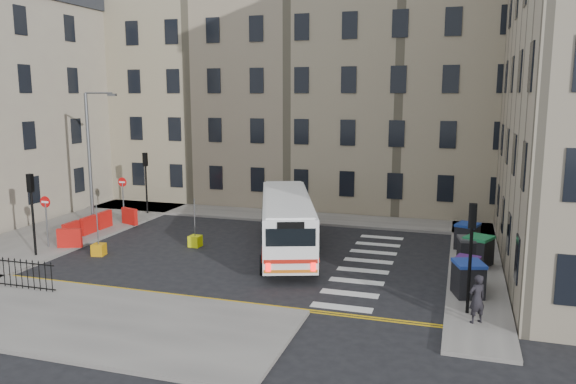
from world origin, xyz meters
The scene contains 22 objects.
ground centered at (0.00, 0.00, 0.00)m, with size 120.00×120.00×0.00m, color black.
pavement_north centered at (-6.00, 8.60, 0.07)m, with size 36.00×3.20×0.15m, color slate.
pavement_east centered at (9.00, 4.00, 0.07)m, with size 2.40×26.00×0.15m, color slate.
pavement_west centered at (-14.00, 1.00, 0.07)m, with size 6.00×22.00×0.15m, color slate.
pavement_sw centered at (-7.00, -10.00, 0.07)m, with size 20.00×6.00×0.15m, color slate.
terrace_north centered at (-7.00, 15.50, 8.62)m, with size 38.30×10.80×17.20m.
traffic_light_east centered at (8.60, -5.50, 2.87)m, with size 0.28×0.22×4.10m.
traffic_light_nw centered at (-12.00, 6.50, 2.87)m, with size 0.28×0.22×4.10m.
traffic_light_sw centered at (-12.00, -4.00, 2.87)m, with size 0.28×0.22×4.10m.
streetlamp centered at (-13.00, 2.00, 4.34)m, with size 0.50×0.22×8.14m.
no_entry_north centered at (-12.50, 4.50, 2.08)m, with size 0.60×0.08×3.00m.
no_entry_south centered at (-12.50, -2.50, 2.08)m, with size 0.60×0.08×3.00m.
roadworks_barriers centered at (-11.84, 0.50, 0.65)m, with size 1.66×6.26×1.00m.
bus centered at (-0.32, 0.70, 1.66)m, with size 5.75×10.73×2.87m.
wheelie_bin_a centered at (8.61, -3.60, 0.85)m, with size 1.42×1.53×1.39m.
wheelie_bin_b centered at (8.56, -2.27, 0.75)m, with size 1.17×1.27×1.19m.
wheelie_bin_c centered at (9.10, 0.78, 0.85)m, with size 1.52×1.60×1.39m.
wheelie_bin_d centered at (8.70, 0.70, 0.82)m, with size 1.23×1.35×1.32m.
wheelie_bin_e centered at (8.61, 3.62, 0.82)m, with size 1.38×1.48×1.34m.
pedestrian centered at (8.88, -6.36, 1.03)m, with size 0.64×0.42×1.76m, color black.
bollard_yellow centered at (-5.32, 0.27, 0.30)m, with size 0.60×0.60×0.60m, color #E1E90C.
bollard_chevron centered at (-9.25, -2.69, 0.30)m, with size 0.60×0.60×0.60m, color orange.
Camera 1 is at (8.09, -26.15, 8.09)m, focal length 35.00 mm.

